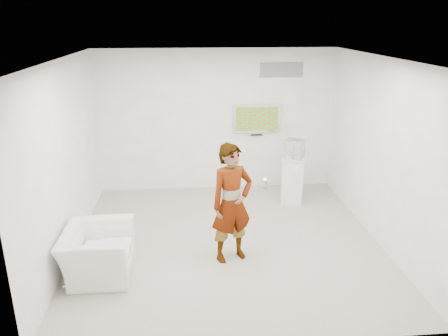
# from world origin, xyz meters

# --- Properties ---
(room) EXTENTS (5.01, 5.01, 3.00)m
(room) POSITION_xyz_m (0.00, 0.00, 1.50)
(room) COLOR #B0ABA1
(room) RESTS_ON ground
(tv) EXTENTS (1.00, 0.08, 0.60)m
(tv) POSITION_xyz_m (0.85, 2.45, 1.55)
(tv) COLOR silver
(tv) RESTS_ON room
(logo_decal) EXTENTS (0.90, 0.02, 0.30)m
(logo_decal) POSITION_xyz_m (1.35, 2.49, 2.55)
(logo_decal) COLOR slate
(logo_decal) RESTS_ON room
(person) EXTENTS (0.80, 0.67, 1.86)m
(person) POSITION_xyz_m (0.01, -0.54, 0.93)
(person) COLOR white
(person) RESTS_ON room
(armchair) EXTENTS (0.96, 1.10, 0.71)m
(armchair) POSITION_xyz_m (-1.97, -0.83, 0.35)
(armchair) COLOR white
(armchair) RESTS_ON room
(pedestal) EXTENTS (0.57, 0.57, 0.95)m
(pedestal) POSITION_xyz_m (1.47, 1.56, 0.48)
(pedestal) COLOR silver
(pedestal) RESTS_ON room
(floor_uplight) EXTENTS (0.18, 0.18, 0.25)m
(floor_uplight) POSITION_xyz_m (1.04, 2.26, 0.13)
(floor_uplight) COLOR white
(floor_uplight) RESTS_ON room
(vitrine) EXTENTS (0.48, 0.48, 0.35)m
(vitrine) POSITION_xyz_m (1.47, 1.56, 1.13)
(vitrine) COLOR silver
(vitrine) RESTS_ON pedestal
(console) EXTENTS (0.09, 0.16, 0.20)m
(console) POSITION_xyz_m (1.47, 1.56, 1.06)
(console) COLOR silver
(console) RESTS_ON pedestal
(wii_remote) EXTENTS (0.11, 0.15, 0.04)m
(wii_remote) POSITION_xyz_m (0.18, -0.31, 1.67)
(wii_remote) COLOR silver
(wii_remote) RESTS_ON person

